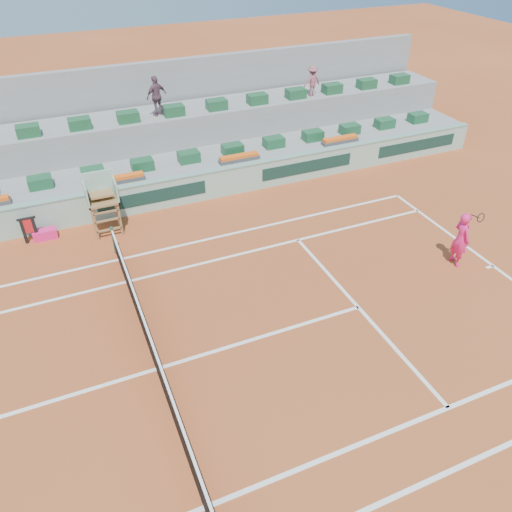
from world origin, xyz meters
The scene contains 16 objects.
ground centered at (0.00, 0.00, 0.00)m, with size 90.00×90.00×0.00m, color #A0441F.
seating_tier_lower centered at (0.00, 10.70, 0.60)m, with size 36.00×4.00×1.20m, color gray.
seating_tier_upper centered at (0.00, 12.30, 1.30)m, with size 36.00×2.40×2.60m, color gray.
stadium_back_wall centered at (0.00, 13.90, 2.20)m, with size 36.00×0.40×4.40m, color gray.
player_bag centered at (-2.25, 7.92, 0.19)m, with size 0.85×0.38×0.38m, color #FC2075.
spectator_mid centered at (3.38, 11.98, 3.45)m, with size 1.00×0.42×1.70m, color #6D4858.
spectator_right centered at (10.88, 11.74, 3.30)m, with size 0.90×0.52×1.40m, color #9B4D5C.
court_lines centered at (0.00, 0.00, 0.01)m, with size 23.89×11.09×0.01m.
tennis_net centered at (0.00, 0.00, 0.53)m, with size 0.10×11.97×1.10m.
advertising_hoarding centered at (0.02, 8.50, 0.63)m, with size 36.00×0.34×1.26m.
umpire_chair centered at (0.00, 7.50, 1.54)m, with size 1.10×0.90×2.40m.
seat_row_lower centered at (0.00, 9.80, 1.42)m, with size 32.90×0.60×0.44m.
seat_row_upper centered at (0.00, 11.70, 2.82)m, with size 32.90×0.60×0.44m.
flower_planters centered at (-1.50, 9.00, 1.33)m, with size 26.80×0.36×0.28m.
towel_rack centered at (-2.71, 7.89, 0.60)m, with size 0.64×0.11×1.03m.
tennis_player centered at (10.78, 0.69, 1.00)m, with size 0.55×0.95×2.28m.
Camera 1 is at (-1.14, -9.51, 10.33)m, focal length 35.00 mm.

